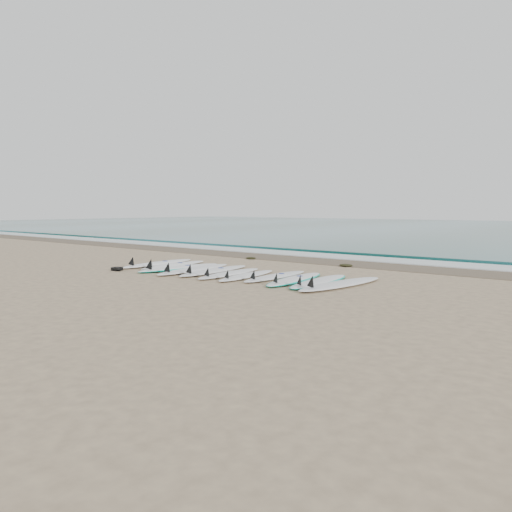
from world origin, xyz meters
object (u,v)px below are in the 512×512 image
Objects in this scene: leash_coil at (117,269)px; surfboard_10 at (339,284)px; surfboard_0 at (157,263)px; surfboard_5 at (228,273)px.

surfboard_10 is at bearing 12.84° from leash_coil.
surfboard_0 is 1.47m from leash_coil.
surfboard_5 is at bearing -170.41° from surfboard_10.
surfboard_5 is 3.17m from leash_coil.
surfboard_5 reaches higher than leash_coil.
surfboard_0 is 6.11m from surfboard_10.
surfboard_10 is (6.11, -0.10, 0.00)m from surfboard_0.
surfboard_0 reaches higher than surfboard_5.
surfboard_5 is 5.41× the size of leash_coil.
surfboard_5 is 0.87× the size of surfboard_10.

